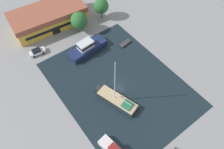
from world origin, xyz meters
name	(u,v)px	position (x,y,z in m)	size (l,w,h in m)	color
ground_plane	(119,84)	(0.00, 0.00, 0.00)	(440.00, 440.00, 0.00)	gray
water_canal	(119,84)	(0.00, 0.00, 0.00)	(27.20, 36.03, 0.01)	black
warehouse_building	(48,17)	(-3.06, 30.31, 2.63)	(22.54, 12.27, 5.19)	gold
quay_tree_near_building	(79,20)	(2.68, 21.91, 4.07)	(4.90, 4.90, 6.53)	brown
quay_tree_by_water	(101,6)	(11.46, 23.51, 4.20)	(4.58, 4.58, 6.50)	brown
parked_car	(37,52)	(-11.54, 21.24, 0.81)	(4.41, 2.11, 1.60)	silver
sailboat_moored	(117,100)	(-3.43, -3.62, 0.72)	(5.88, 11.33, 13.77)	#23282D
motor_cruiser	(87,48)	(-0.07, 13.91, 1.31)	(11.42, 4.73, 3.61)	#19234C
small_dinghy	(125,43)	(10.00, 9.79, 0.26)	(3.96, 2.00, 0.49)	#23282D
mooring_bollard	(175,148)	(-0.56, -19.44, 0.32)	(0.26, 0.26, 0.59)	black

